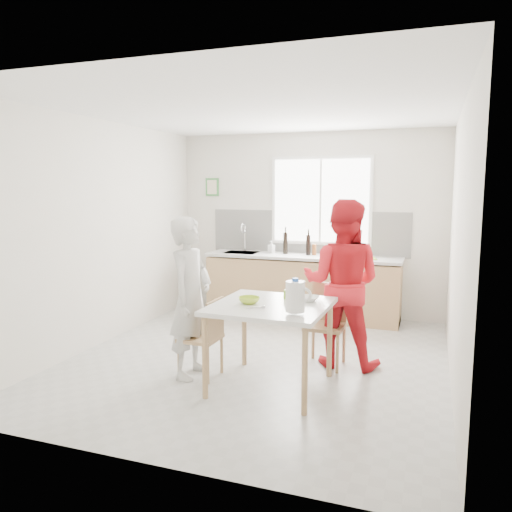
% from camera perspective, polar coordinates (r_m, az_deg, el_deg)
% --- Properties ---
extents(ground, '(4.50, 4.50, 0.00)m').
position_cam_1_polar(ground, '(5.67, 0.23, -11.73)').
color(ground, '#B7B7B2').
rests_on(ground, ground).
extents(room_shell, '(4.50, 4.50, 4.50)m').
position_cam_1_polar(room_shell, '(5.34, 0.24, 5.13)').
color(room_shell, silver).
rests_on(room_shell, ground).
extents(window, '(1.50, 0.06, 1.30)m').
position_cam_1_polar(window, '(7.43, 7.42, 6.27)').
color(window, white).
rests_on(window, room_shell).
extents(backsplash, '(3.00, 0.02, 0.65)m').
position_cam_1_polar(backsplash, '(7.52, 5.88, 2.69)').
color(backsplash, white).
rests_on(backsplash, room_shell).
extents(picture_frame, '(0.22, 0.03, 0.28)m').
position_cam_1_polar(picture_frame, '(7.99, -5.03, 7.85)').
color(picture_frame, '#408D42').
rests_on(picture_frame, room_shell).
extents(kitchen_counter, '(2.84, 0.64, 1.37)m').
position_cam_1_polar(kitchen_counter, '(7.36, 5.23, -3.77)').
color(kitchen_counter, tan).
rests_on(kitchen_counter, ground).
extents(dining_table, '(1.08, 1.08, 0.81)m').
position_cam_1_polar(dining_table, '(4.73, 1.71, -6.50)').
color(dining_table, silver).
rests_on(dining_table, ground).
extents(chair_left, '(0.38, 0.38, 0.80)m').
position_cam_1_polar(chair_left, '(5.07, -5.77, -8.90)').
color(chair_left, tan).
rests_on(chair_left, ground).
extents(chair_far, '(0.41, 0.41, 0.87)m').
position_cam_1_polar(chair_far, '(5.46, 8.07, -7.30)').
color(chair_far, tan).
rests_on(chair_far, ground).
extents(person_white, '(0.40, 0.60, 1.61)m').
position_cam_1_polar(person_white, '(5.05, -7.48, -4.71)').
color(person_white, silver).
rests_on(person_white, ground).
extents(person_red, '(0.88, 0.70, 1.78)m').
position_cam_1_polar(person_red, '(5.37, 9.80, -3.10)').
color(person_red, red).
rests_on(person_red, ground).
extents(bowl_green, '(0.20, 0.20, 0.06)m').
position_cam_1_polar(bowl_green, '(4.72, -0.79, -5.07)').
color(bowl_green, '#AED531').
rests_on(bowl_green, dining_table).
extents(bowl_white, '(0.20, 0.20, 0.05)m').
position_cam_1_polar(bowl_white, '(4.85, 6.06, -4.86)').
color(bowl_white, white).
rests_on(bowl_white, dining_table).
extents(milk_jug, '(0.23, 0.17, 0.29)m').
position_cam_1_polar(milk_jug, '(4.31, 4.56, -4.61)').
color(milk_jug, white).
rests_on(milk_jug, dining_table).
extents(green_box, '(0.10, 0.10, 0.09)m').
position_cam_1_polar(green_box, '(4.93, 3.90, -4.38)').
color(green_box, '#82C22C').
rests_on(green_box, dining_table).
extents(spoon, '(0.16, 0.06, 0.01)m').
position_cam_1_polar(spoon, '(4.53, -0.18, -5.90)').
color(spoon, '#A5A5AA').
rests_on(spoon, dining_table).
extents(cutting_board, '(0.41, 0.34, 0.01)m').
position_cam_1_polar(cutting_board, '(7.03, 12.14, -0.27)').
color(cutting_board, '#92CD2F').
rests_on(cutting_board, kitchen_counter).
extents(wine_bottle_a, '(0.07, 0.07, 0.32)m').
position_cam_1_polar(wine_bottle_a, '(7.39, 3.39, 1.49)').
color(wine_bottle_a, black).
rests_on(wine_bottle_a, kitchen_counter).
extents(wine_bottle_b, '(0.07, 0.07, 0.30)m').
position_cam_1_polar(wine_bottle_b, '(7.28, 5.99, 1.28)').
color(wine_bottle_b, black).
rests_on(wine_bottle_b, kitchen_counter).
extents(jar_amber, '(0.06, 0.06, 0.16)m').
position_cam_1_polar(jar_amber, '(7.29, 6.67, 0.73)').
color(jar_amber, brown).
rests_on(jar_amber, kitchen_counter).
extents(soap_bottle, '(0.10, 0.11, 0.18)m').
position_cam_1_polar(soap_bottle, '(7.49, 1.78, 1.05)').
color(soap_bottle, '#999999').
rests_on(soap_bottle, kitchen_counter).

